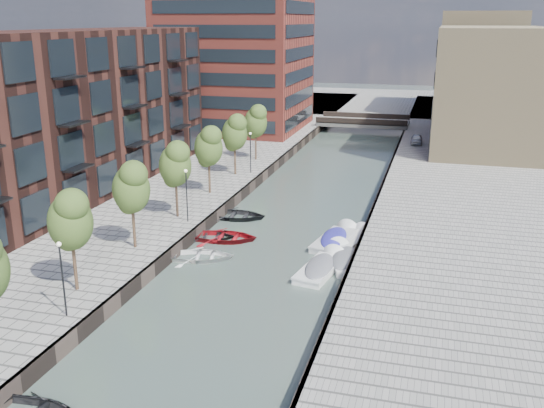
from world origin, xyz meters
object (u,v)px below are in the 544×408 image
at_px(tree_6, 256,120).
at_px(motorboat_2, 351,241).
at_px(tree_5, 235,132).
at_px(motorboat_4, 322,267).
at_px(sloop_1, 208,239).
at_px(sloop_3, 201,259).
at_px(motorboat_1, 343,259).
at_px(tree_1, 70,218).
at_px(tree_3, 175,163).
at_px(tree_4, 208,145).
at_px(motorboat_3, 336,239).
at_px(bridge, 363,122).
at_px(tree_2, 131,186).
at_px(car, 417,139).
at_px(sloop_4, 236,218).
at_px(sloop_2, 225,240).

distance_m(tree_6, motorboat_2, 25.16).
height_order(tree_5, motorboat_4, tree_5).
bearing_deg(sloop_1, sloop_3, -177.49).
height_order(tree_6, motorboat_1, tree_6).
height_order(tree_1, sloop_1, tree_1).
relative_size(tree_3, sloop_1, 1.48).
bearing_deg(sloop_1, motorboat_1, -111.42).
height_order(tree_4, motorboat_3, tree_4).
bearing_deg(tree_5, motorboat_2, -44.42).
xyz_separation_m(tree_1, tree_4, (0.00, 21.00, 0.00)).
xyz_separation_m(bridge, tree_5, (-8.50, -33.00, 3.92)).
distance_m(tree_2, motorboat_1, 15.11).
height_order(tree_5, sloop_1, tree_5).
relative_size(motorboat_4, car, 1.67).
bearing_deg(motorboat_1, car, 85.50).
bearing_deg(sloop_1, motorboat_3, -90.48).
bearing_deg(car, bridge, 122.37).
bearing_deg(tree_6, sloop_3, -80.95).
relative_size(tree_3, motorboat_3, 1.01).
bearing_deg(tree_6, tree_4, -90.00).
relative_size(tree_1, sloop_4, 1.18).
height_order(bridge, motorboat_3, bridge).
height_order(motorboat_1, car, car).
bearing_deg(motorboat_2, tree_1, -133.28).
xyz_separation_m(tree_1, tree_6, (0.00, 35.00, 0.00)).
xyz_separation_m(tree_5, sloop_2, (4.49, -15.63, -5.31)).
bearing_deg(tree_2, sloop_2, 50.05).
height_order(tree_4, sloop_4, tree_4).
xyz_separation_m(sloop_2, motorboat_4, (8.14, -3.57, 0.22)).
distance_m(sloop_4, motorboat_4, 12.56).
bearing_deg(motorboat_3, motorboat_4, -89.76).
bearing_deg(motorboat_3, tree_6, 121.40).
bearing_deg(sloop_4, tree_2, 157.35).
relative_size(tree_1, sloop_3, 1.31).
relative_size(tree_6, sloop_4, 1.18).
bearing_deg(tree_4, tree_5, 90.00).
bearing_deg(bridge, car, -56.54).
height_order(tree_2, sloop_3, tree_2).
relative_size(tree_1, tree_3, 1.00).
bearing_deg(tree_3, tree_6, 90.00).
height_order(tree_5, motorboat_3, tree_5).
xyz_separation_m(tree_6, sloop_4, (3.62, -17.46, -5.31)).
relative_size(motorboat_3, motorboat_4, 1.03).
relative_size(bridge, motorboat_4, 2.29).
height_order(tree_2, sloop_2, tree_2).
height_order(sloop_3, car, car).
xyz_separation_m(tree_1, sloop_3, (4.23, 8.41, -5.31)).
xyz_separation_m(tree_1, motorboat_3, (12.61, 14.34, -5.08)).
relative_size(bridge, tree_5, 2.18).
bearing_deg(sloop_3, bridge, -18.62).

